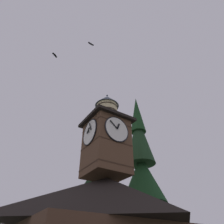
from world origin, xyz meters
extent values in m
pyramid|color=black|center=(0.77, -2.85, 5.42)|extent=(11.67, 9.90, 3.34)
cube|color=brown|center=(0.91, -2.81, 9.45)|extent=(3.10, 3.10, 4.72)
cube|color=#3C291C|center=(0.91, -2.81, 7.65)|extent=(3.14, 3.14, 0.10)
cube|color=#3C291C|center=(0.91, -2.81, 9.42)|extent=(3.14, 3.14, 0.10)
cube|color=#3C291C|center=(0.91, -2.81, 11.19)|extent=(3.14, 3.14, 0.10)
cylinder|color=white|center=(0.91, -1.23, 10.49)|extent=(2.18, 0.10, 2.18)
torus|color=black|center=(0.91, -1.20, 10.49)|extent=(2.28, 0.10, 2.28)
cube|color=black|center=(0.82, -1.13, 10.75)|extent=(0.30, 0.04, 0.55)
cube|color=black|center=(1.25, -1.13, 10.78)|extent=(0.73, 0.04, 0.64)
sphere|color=black|center=(0.91, -1.12, 10.49)|extent=(0.10, 0.10, 0.10)
cylinder|color=white|center=(2.49, -2.81, 10.49)|extent=(0.10, 2.18, 2.18)
torus|color=black|center=(2.52, -2.81, 10.49)|extent=(0.10, 2.28, 2.28)
cube|color=black|center=(2.59, -2.98, 10.70)|extent=(0.04, 0.44, 0.49)
cube|color=black|center=(2.59, -2.63, 10.90)|extent=(0.04, 0.43, 0.85)
sphere|color=black|center=(2.60, -2.81, 10.49)|extent=(0.10, 0.10, 0.10)
cube|color=black|center=(0.91, -2.81, 11.93)|extent=(3.80, 3.80, 0.25)
cylinder|color=beige|center=(0.91, -2.81, 12.94)|extent=(1.95, 1.95, 1.75)
cylinder|color=#2D2319|center=(0.91, -2.81, 12.35)|extent=(2.01, 2.01, 0.10)
cylinder|color=#2D2319|center=(0.91, -2.81, 12.94)|extent=(2.01, 2.01, 0.10)
cylinder|color=#2D2319|center=(0.91, -2.81, 13.52)|extent=(2.01, 2.01, 0.10)
cone|color=#424C5B|center=(0.91, -2.81, 14.40)|extent=(2.25, 2.25, 1.18)
sphere|color=#2D3847|center=(0.91, -2.81, 15.10)|extent=(0.16, 0.16, 0.16)
cone|color=black|center=(-1.02, -7.87, 4.72)|extent=(4.98, 4.98, 1.93)
cone|color=#15311B|center=(-1.02, -7.87, 6.23)|extent=(4.19, 4.19, 2.29)
cone|color=black|center=(-1.02, -7.87, 7.46)|extent=(3.40, 3.40, 2.08)
cone|color=black|center=(-1.02, -7.87, 8.87)|extent=(2.61, 2.61, 2.23)
cone|color=black|center=(-1.02, -7.87, 10.16)|extent=(1.82, 1.82, 2.15)
cone|color=#1A3C1E|center=(-5.16, -5.56, 5.30)|extent=(5.76, 5.76, 5.82)
cone|color=#173B1D|center=(-5.16, -5.56, 8.77)|extent=(4.44, 4.44, 4.93)
cone|color=#1C3920|center=(-5.16, -5.56, 13.37)|extent=(3.13, 3.13, 6.28)
cone|color=#193D1D|center=(-5.16, -5.56, 16.70)|extent=(1.81, 1.81, 5.10)
sphere|color=silver|center=(-9.67, -28.11, 10.75)|extent=(1.87, 1.87, 1.87)
ellipsoid|color=black|center=(6.36, -4.45, 19.24)|extent=(0.25, 0.28, 0.14)
cube|color=black|center=(6.50, -4.36, 19.24)|extent=(0.37, 0.32, 0.10)
cube|color=black|center=(6.22, -4.54, 19.24)|extent=(0.37, 0.32, 0.10)
ellipsoid|color=black|center=(3.70, -1.51, 19.69)|extent=(0.13, 0.22, 0.12)
cube|color=black|center=(3.87, -1.50, 19.69)|extent=(0.33, 0.17, 0.09)
cube|color=black|center=(3.54, -1.52, 19.69)|extent=(0.33, 0.17, 0.09)
camera|label=1|loc=(8.93, 10.51, 2.19)|focal=32.86mm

